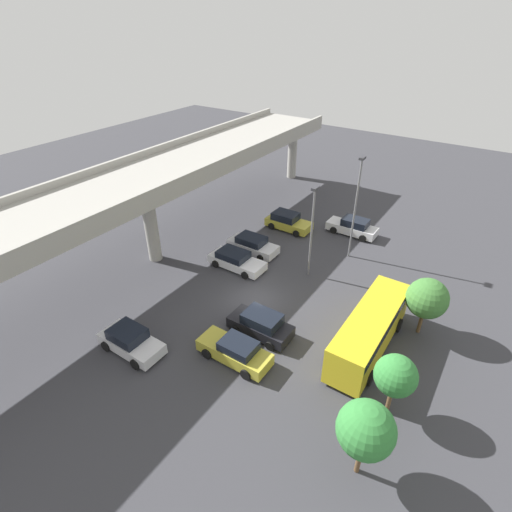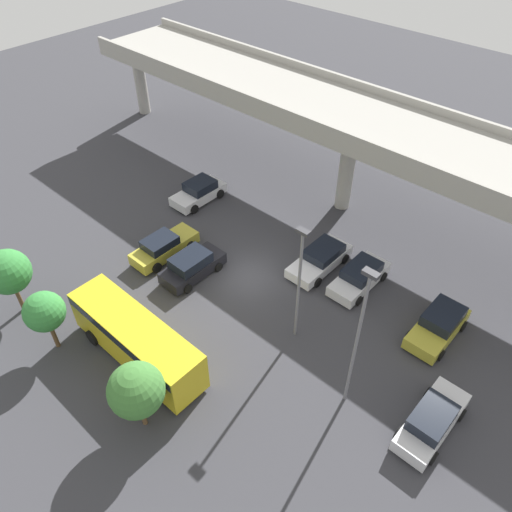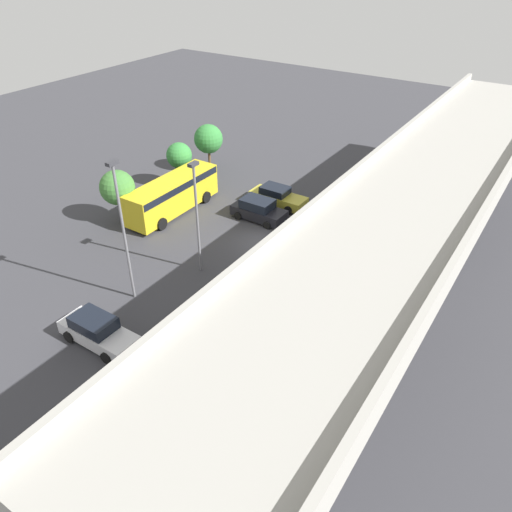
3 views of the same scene
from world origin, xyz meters
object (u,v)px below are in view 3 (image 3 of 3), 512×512
parked_car_0 (361,201)px  tree_front_centre (179,156)px  lamp_post_near_aisle (122,224)px  parked_car_6 (98,331)px  parked_car_4 (272,294)px  parked_car_5 (209,344)px  parked_car_2 (259,210)px  tree_front_right (117,188)px  parked_car_1 (278,197)px  lamp_post_mid_lot (197,210)px  parked_car_3 (291,271)px  shuttle_bus (172,193)px

parked_car_0 → tree_front_centre: bearing=16.6°
lamp_post_near_aisle → parked_car_6: bearing=18.3°
parked_car_4 → parked_car_5: 5.58m
parked_car_2 → tree_front_centre: size_ratio=1.10×
parked_car_0 → tree_front_right: 19.09m
parked_car_1 → lamp_post_mid_lot: size_ratio=0.62×
parked_car_4 → lamp_post_mid_lot: (-0.47, -5.85, 3.80)m
parked_car_3 → parked_car_4: bearing=95.4°
parked_car_2 → lamp_post_mid_lot: bearing=-85.7°
tree_front_right → parked_car_5: bearing=61.7°
tree_front_right → tree_front_centre: bearing=-177.8°
parked_car_0 → parked_car_4: bearing=91.7°
parked_car_5 → shuttle_bus: shuttle_bus is taller
parked_car_1 → parked_car_5: 17.91m
shuttle_bus → lamp_post_mid_lot: 9.23m
parked_car_6 → lamp_post_near_aisle: (-3.99, -1.32, 4.41)m
parked_car_5 → parked_car_3: bearing=-91.0°
parked_car_3 → lamp_post_mid_lot: size_ratio=0.64×
parked_car_5 → shuttle_bus: bearing=-42.4°
parked_car_2 → parked_car_4: 10.64m
parked_car_5 → tree_front_centre: bearing=-45.6°
parked_car_0 → lamp_post_near_aisle: lamp_post_near_aisle is taller
parked_car_0 → parked_car_1: bearing=26.5°
parked_car_0 → tree_front_right: (11.92, -14.77, 2.09)m
parked_car_1 → parked_car_4: (11.31, 6.44, -0.03)m
tree_front_centre → parked_car_2: bearing=81.5°
lamp_post_mid_lot → tree_front_right: bearing=-101.6°
parked_car_1 → parked_car_5: parked_car_5 is taller
parked_car_1 → parked_car_3: (8.46, 6.17, -0.06)m
parked_car_4 → lamp_post_near_aisle: bearing=28.7°
parked_car_2 → lamp_post_near_aisle: lamp_post_near_aisle is taller
parked_car_1 → parked_car_4: size_ratio=1.04×
lamp_post_near_aisle → tree_front_right: (-6.49, -7.73, -2.35)m
parked_car_4 → parked_car_5: bearing=85.7°
lamp_post_near_aisle → parked_car_4: bearing=118.7°
parked_car_0 → parked_car_5: size_ratio=0.98×
tree_front_right → shuttle_bus: bearing=145.1°
parked_car_5 → lamp_post_mid_lot: (-6.03, -5.43, 3.73)m
parked_car_1 → parked_car_3: bearing=-53.9°
parked_car_5 → tree_front_centre: size_ratio=1.13×
parked_car_1 → parked_car_2: size_ratio=1.10×
parked_car_6 → parked_car_3: bearing=61.8°
parked_car_2 → tree_front_centre: bearing=171.5°
parked_car_3 → lamp_post_mid_lot: bearing=23.1°
lamp_post_mid_lot → tree_front_centre: size_ratio=1.93×
parked_car_0 → tree_front_right: bearing=38.9°
parked_car_6 → shuttle_bus: 15.42m
parked_car_3 → parked_car_6: bearing=61.8°
parked_car_1 → parked_car_2: (2.85, -0.01, 0.05)m
lamp_post_near_aisle → tree_front_right: 10.36m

